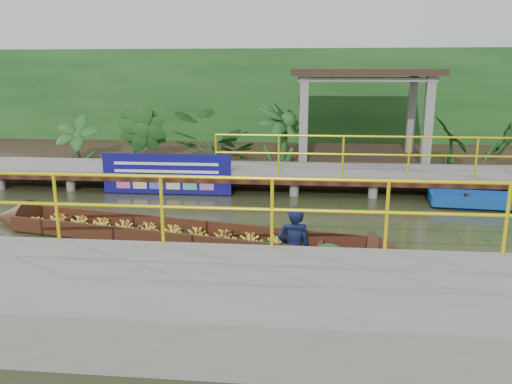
{
  "coord_description": "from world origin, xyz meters",
  "views": [
    {
      "loc": [
        1.23,
        -9.85,
        3.08
      ],
      "look_at": [
        0.23,
        0.5,
        0.6
      ],
      "focal_mm": 35.0,
      "sensor_mm": 36.0,
      "label": 1
    }
  ],
  "objects": [
    {
      "name": "tropical_plants",
      "position": [
        0.31,
        5.3,
        1.32
      ],
      "size": [
        14.39,
        1.39,
        1.74
      ],
      "color": "#164518",
      "rests_on": "ground"
    },
    {
      "name": "foliage_backdrop",
      "position": [
        0.0,
        10.0,
        2.0
      ],
      "size": [
        30.0,
        0.8,
        4.0
      ],
      "primitive_type": "cube",
      "color": "#164518",
      "rests_on": "ground"
    },
    {
      "name": "near_dock",
      "position": [
        1.0,
        -4.2,
        0.3
      ],
      "size": [
        18.0,
        2.4,
        1.73
      ],
      "color": "slate",
      "rests_on": "ground"
    },
    {
      "name": "vendor_boat",
      "position": [
        -0.72,
        -1.23,
        0.23
      ],
      "size": [
        8.6,
        2.61,
        1.97
      ],
      "rotation": [
        0.0,
        0.0,
        -0.21
      ],
      "color": "#391D0F",
      "rests_on": "ground"
    },
    {
      "name": "far_dock",
      "position": [
        0.02,
        3.43,
        0.48
      ],
      "size": [
        16.0,
        2.06,
        1.66
      ],
      "color": "slate",
      "rests_on": "ground"
    },
    {
      "name": "land_strip",
      "position": [
        0.0,
        7.5,
        0.23
      ],
      "size": [
        30.0,
        8.0,
        0.45
      ],
      "primitive_type": "cube",
      "color": "#332719",
      "rests_on": "ground"
    },
    {
      "name": "ground",
      "position": [
        0.0,
        0.0,
        0.0
      ],
      "size": [
        80.0,
        80.0,
        0.0
      ],
      "primitive_type": "plane",
      "color": "#30341A",
      "rests_on": "ground"
    },
    {
      "name": "blue_banner",
      "position": [
        -2.29,
        2.48,
        0.56
      ],
      "size": [
        3.37,
        0.04,
        1.05
      ],
      "color": "navy",
      "rests_on": "ground"
    },
    {
      "name": "pavilion",
      "position": [
        3.0,
        6.3,
        2.82
      ],
      "size": [
        4.4,
        3.0,
        3.0
      ],
      "color": "slate",
      "rests_on": "ground"
    }
  ]
}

